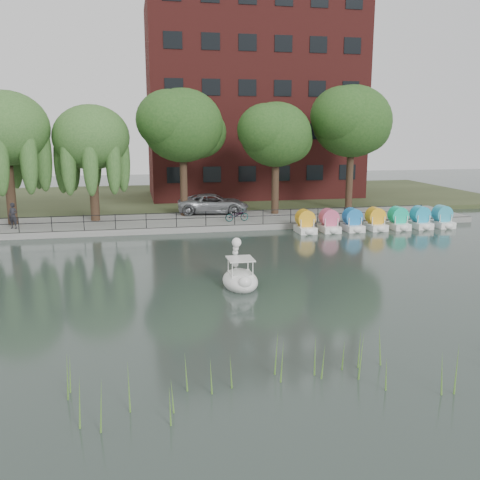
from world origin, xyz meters
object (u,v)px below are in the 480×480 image
object	(u,v)px
bicycle	(237,214)
swan_boat	(240,277)
minivan	(213,202)
pedestrian	(13,214)

from	to	relation	value
bicycle	swan_boat	world-z (taller)	swan_boat
minivan	bicycle	bearing A→B (deg)	-156.82
bicycle	swan_boat	size ratio (longest dim) A/B	0.67
minivan	pedestrian	distance (m)	14.38
minivan	swan_boat	xyz separation A→B (m)	(-1.57, -18.26, -0.82)
minivan	swan_boat	distance (m)	18.35
minivan	bicycle	size ratio (longest dim) A/B	3.65
bicycle	swan_boat	distance (m)	14.70
minivan	swan_boat	world-z (taller)	minivan
minivan	swan_boat	size ratio (longest dim) A/B	2.45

